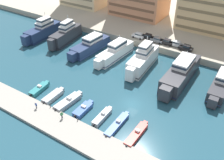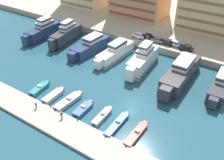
{
  "view_description": "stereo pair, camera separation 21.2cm",
  "coord_description": "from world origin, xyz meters",
  "views": [
    {
      "loc": [
        20.3,
        -40.09,
        37.57
      ],
      "look_at": [
        -7.23,
        2.61,
        2.5
      ],
      "focal_mm": 40.0,
      "sensor_mm": 36.0,
      "label": 1
    },
    {
      "loc": [
        20.48,
        -39.97,
        37.57
      ],
      "look_at": [
        -7.23,
        2.61,
        2.5
      ],
      "focal_mm": 40.0,
      "sensor_mm": 36.0,
      "label": 2
    }
  ],
  "objects": [
    {
      "name": "ground_plane",
      "position": [
        0.0,
        0.0,
        0.0
      ],
      "size": [
        400.0,
        400.0,
        0.0
      ],
      "primitive_type": "plane",
      "color": "#234C5B"
    },
    {
      "name": "quay_promenade",
      "position": [
        0.0,
        61.25,
        1.02
      ],
      "size": [
        180.0,
        70.0,
        2.04
      ],
      "primitive_type": "cube",
      "color": "#ADA38E",
      "rests_on": "ground"
    },
    {
      "name": "pier_dock",
      "position": [
        0.0,
        -14.61,
        0.3
      ],
      "size": [
        120.0,
        6.28,
        0.61
      ],
      "primitive_type": "cube",
      "color": "#9E998E",
      "rests_on": "ground"
    },
    {
      "name": "yacht_navy_far_left",
      "position": [
        -43.96,
        15.07,
        2.46
      ],
      "size": [
        4.5,
        17.08,
        8.38
      ],
      "color": "navy",
      "rests_on": "ground"
    },
    {
      "name": "yacht_charcoal_left",
      "position": [
        -34.69,
        16.58,
        2.65
      ],
      "size": [
        4.95,
        16.38,
        8.79
      ],
      "color": "#333338",
      "rests_on": "ground"
    },
    {
      "name": "yacht_navy_mid_left",
      "position": [
        -23.85,
        15.65,
        1.92
      ],
      "size": [
        5.35,
        17.6,
        6.62
      ],
      "color": "navy",
      "rests_on": "ground"
    },
    {
      "name": "yacht_white_center_left",
      "position": [
        -14.91,
        16.23,
        1.98
      ],
      "size": [
        4.68,
        17.44,
        6.75
      ],
      "color": "white",
      "rests_on": "ground"
    },
    {
      "name": "yacht_white_center",
      "position": [
        -5.36,
        15.63,
        2.67
      ],
      "size": [
        4.93,
        17.17,
        8.83
      ],
      "color": "white",
      "rests_on": "ground"
    },
    {
      "name": "yacht_charcoal_center_right",
      "position": [
        5.86,
        15.07,
        2.37
      ],
      "size": [
        4.91,
        21.15,
        7.56
      ],
      "color": "#333338",
      "rests_on": "ground"
    },
    {
      "name": "yacht_charcoal_mid_right",
      "position": [
        15.86,
        16.42,
        1.83
      ],
      "size": [
        3.88,
        16.71,
        6.38
      ],
      "color": "#333338",
      "rests_on": "ground"
    },
    {
      "name": "motorboat_teal_far_left",
      "position": [
        -21.87,
        -8.06,
        0.55
      ],
      "size": [
        2.38,
        6.61,
        1.48
      ],
      "color": "teal",
      "rests_on": "ground"
    },
    {
      "name": "motorboat_grey_left",
      "position": [
        -16.94,
        -8.3,
        0.54
      ],
      "size": [
        2.11,
        6.8,
        1.08
      ],
      "color": "#9EA3A8",
      "rests_on": "ground"
    },
    {
      "name": "motorboat_grey_mid_left",
      "position": [
        -12.55,
        -7.9,
        0.56
      ],
      "size": [
        2.71,
        8.4,
        1.61
      ],
      "color": "#9EA3A8",
      "rests_on": "ground"
    },
    {
      "name": "motorboat_blue_center_left",
      "position": [
        -7.99,
        -8.1,
        0.52
      ],
      "size": [
        2.12,
        6.24,
        1.38
      ],
      "color": "#33569E",
      "rests_on": "ground"
    },
    {
      "name": "motorboat_grey_center",
      "position": [
        -3.01,
        -7.77,
        0.54
      ],
      "size": [
        1.62,
        6.8,
        1.51
      ],
      "color": "#9EA3A8",
      "rests_on": "ground"
    },
    {
      "name": "motorboat_blue_center_right",
      "position": [
        0.92,
        -8.04,
        0.47
      ],
      "size": [
        1.59,
        8.56,
        1.38
      ],
      "color": "#33569E",
      "rests_on": "ground"
    },
    {
      "name": "motorboat_red_mid_right",
      "position": [
        5.56,
        -8.2,
        0.45
      ],
      "size": [
        1.84,
        8.06,
        1.34
      ],
      "color": "red",
      "rests_on": "ground"
    },
    {
      "name": "car_white_far_left",
      "position": [
        -13.64,
        28.57,
        3.02
      ],
      "size": [
        4.16,
        2.03,
        1.8
      ],
      "color": "white",
      "rests_on": "quay_promenade"
    },
    {
      "name": "car_black_left",
      "position": [
        -10.58,
        29.47,
        3.02
      ],
      "size": [
        4.13,
        1.99,
        1.8
      ],
      "color": "black",
      "rests_on": "quay_promenade"
    },
    {
      "name": "car_grey_mid_left",
      "position": [
        -7.06,
        28.91,
        3.02
      ],
      "size": [
        4.12,
        1.97,
        1.8
      ],
      "color": "slate",
      "rests_on": "quay_promenade"
    },
    {
      "name": "car_black_center_left",
      "position": [
        -3.88,
        29.2,
        3.02
      ],
      "size": [
        4.11,
        1.94,
        1.8
      ],
      "color": "black",
      "rests_on": "quay_promenade"
    },
    {
      "name": "car_silver_center",
      "position": [
        -0.87,
        29.44,
        3.02
      ],
      "size": [
        4.14,
        1.99,
        1.8
      ],
      "color": "#B7BCC1",
      "rests_on": "quay_promenade"
    },
    {
      "name": "car_black_center_right",
      "position": [
        2.65,
        28.58,
        3.02
      ],
      "size": [
        4.18,
        2.08,
        1.8
      ],
      "color": "black",
      "rests_on": "quay_promenade"
    },
    {
      "name": "pedestrian_near_edge",
      "position": [
        -16.94,
        -13.59,
        1.55
      ],
      "size": [
        0.62,
        0.22,
        1.59
      ],
      "color": "#282D3D",
      "rests_on": "pier_dock"
    },
    {
      "name": "pedestrian_mid_deck",
      "position": [
        -9.92,
        -12.88,
        1.62
      ],
      "size": [
        0.42,
        0.59,
        1.7
      ],
      "color": "#282D3D",
      "rests_on": "pier_dock"
    },
    {
      "name": "bollard_west",
      "position": [
        -14.51,
        -11.72,
        0.93
      ],
      "size": [
        0.2,
        0.2,
        0.61
      ],
      "color": "#2D2D33",
      "rests_on": "pier_dock"
    },
    {
      "name": "bollard_west_mid",
      "position": [
        -6.63,
        -11.72,
        0.93
      ],
      "size": [
        0.2,
        0.2,
        0.61
      ],
      "color": "#2D2D33",
      "rests_on": "pier_dock"
    }
  ]
}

